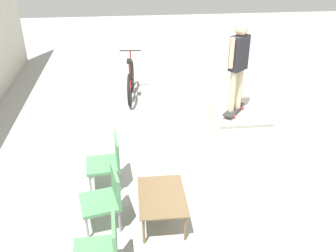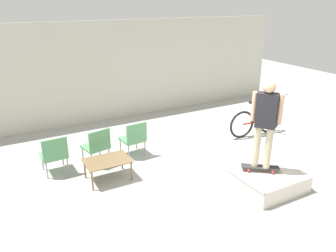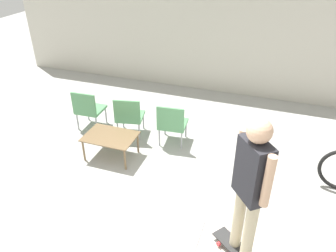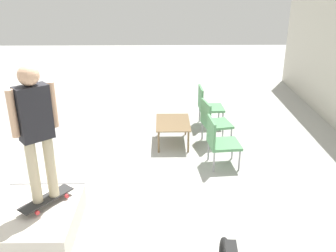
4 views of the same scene
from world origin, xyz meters
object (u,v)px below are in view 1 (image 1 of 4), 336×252
at_px(skateboard_on_ramp, 234,110).
at_px(person_skater, 238,60).
at_px(skate_ramp_box, 238,118).
at_px(coffee_table, 162,198).
at_px(patio_chair_left, 103,248).
at_px(patio_chair_center, 106,196).
at_px(patio_chair_right, 108,160).
at_px(bicycle, 131,82).

height_order(skateboard_on_ramp, person_skater, person_skater).
distance_m(skate_ramp_box, coffee_table, 3.29).
xyz_separation_m(person_skater, patio_chair_left, (-3.51, 2.48, -1.00)).
distance_m(skateboard_on_ramp, patio_chair_left, 4.30).
bearing_deg(patio_chair_left, skate_ramp_box, 141.48).
bearing_deg(skateboard_on_ramp, patio_chair_center, 172.93).
bearing_deg(skate_ramp_box, patio_chair_center, 135.65).
xyz_separation_m(person_skater, patio_chair_right, (-1.67, 2.48, -1.00)).
bearing_deg(bicycle, patio_chair_left, 179.76).
distance_m(skate_ramp_box, person_skater, 1.32).
height_order(coffee_table, bicycle, bicycle).
bearing_deg(patio_chair_left, coffee_table, 137.32).
bearing_deg(bicycle, skate_ramp_box, -123.34).
relative_size(coffee_table, bicycle, 0.54).
bearing_deg(person_skater, skateboard_on_ramp, 0.00).
bearing_deg(skate_ramp_box, patio_chair_right, 124.14).
bearing_deg(person_skater, bicycle, 99.83).
relative_size(person_skater, coffee_table, 1.89).
relative_size(person_skater, patio_chair_left, 2.01).
bearing_deg(patio_chair_right, bicycle, 167.85).
height_order(skateboard_on_ramp, patio_chair_left, patio_chair_left).
bearing_deg(bicycle, coffee_table, -171.17).
relative_size(patio_chair_center, bicycle, 0.51).
xyz_separation_m(coffee_table, patio_chair_right, (0.93, 0.77, 0.08)).
bearing_deg(patio_chair_right, skateboard_on_ramp, 118.44).
distance_m(skate_ramp_box, patio_chair_right, 3.19).
xyz_separation_m(patio_chair_left, patio_chair_center, (0.93, 0.00, 0.00)).
bearing_deg(skateboard_on_ramp, person_skater, 0.00).
relative_size(skateboard_on_ramp, coffee_table, 0.77).
relative_size(coffee_table, patio_chair_center, 1.06).
bearing_deg(coffee_table, bicycle, 4.71).
distance_m(person_skater, patio_chair_left, 4.41).
xyz_separation_m(coffee_table, patio_chair_center, (0.02, 0.77, 0.08)).
relative_size(coffee_table, patio_chair_right, 1.06).
xyz_separation_m(skateboard_on_ramp, patio_chair_left, (-3.51, 2.48, 0.05)).
xyz_separation_m(patio_chair_left, patio_chair_right, (1.84, 0.00, 0.00)).
xyz_separation_m(person_skater, coffee_table, (-2.59, 1.71, -1.08)).
bearing_deg(coffee_table, patio_chair_left, 139.88).
distance_m(coffee_table, patio_chair_right, 1.21).
bearing_deg(patio_chair_left, person_skater, 142.15).
xyz_separation_m(skate_ramp_box, patio_chair_left, (-3.62, 2.62, 0.31)).
bearing_deg(skate_ramp_box, coffee_table, 145.56).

